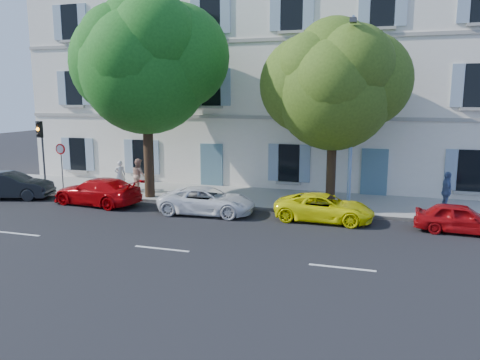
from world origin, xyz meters
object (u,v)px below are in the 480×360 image
(road_sign, at_px, (61,157))
(pedestrian_c, at_px, (447,192))
(car_red_hatchback, at_px, (460,218))
(street_lamp, at_px, (352,106))
(car_red_coupe, at_px, (97,191))
(tree_right, at_px, (334,92))
(car_dark_sedan, at_px, (10,185))
(car_white_coupe, at_px, (207,201))
(pedestrian_a, at_px, (120,175))
(car_yellow_supercar, at_px, (324,208))
(traffic_light, at_px, (41,140))
(pedestrian_b, at_px, (139,175))
(tree_left, at_px, (146,69))

(road_sign, height_order, pedestrian_c, road_sign)
(car_red_hatchback, bearing_deg, street_lamp, 70.65)
(street_lamp, bearing_deg, pedestrian_c, 14.17)
(car_red_coupe, relative_size, tree_right, 0.55)
(road_sign, bearing_deg, car_dark_sedan, -126.59)
(car_dark_sedan, height_order, car_white_coupe, car_dark_sedan)
(street_lamp, bearing_deg, pedestrian_a, 174.76)
(car_yellow_supercar, bearing_deg, pedestrian_c, -60.88)
(car_white_coupe, relative_size, car_red_hatchback, 1.29)
(street_lamp, bearing_deg, tree_right, 143.65)
(traffic_light, xyz_separation_m, pedestrian_b, (5.13, 1.08, -1.78))
(car_yellow_supercar, bearing_deg, tree_left, 81.61)
(car_yellow_supercar, xyz_separation_m, pedestrian_a, (-11.21, 2.66, 0.37))
(car_dark_sedan, distance_m, pedestrian_b, 6.37)
(car_dark_sedan, relative_size, pedestrian_c, 2.34)
(car_red_coupe, bearing_deg, street_lamp, 105.65)
(car_red_coupe, xyz_separation_m, car_red_hatchback, (15.82, 0.01, -0.08))
(traffic_light, distance_m, pedestrian_c, 20.18)
(pedestrian_b, bearing_deg, car_red_coupe, 119.30)
(car_yellow_supercar, height_order, street_lamp, street_lamp)
(road_sign, height_order, pedestrian_b, road_sign)
(traffic_light, bearing_deg, tree_right, 2.78)
(street_lamp, relative_size, pedestrian_c, 4.58)
(car_red_hatchback, bearing_deg, pedestrian_c, 7.11)
(tree_right, height_order, street_lamp, street_lamp)
(car_yellow_supercar, bearing_deg, traffic_light, 85.95)
(traffic_light, xyz_separation_m, pedestrian_a, (3.93, 1.21, -1.87))
(street_lamp, distance_m, pedestrian_b, 11.50)
(car_dark_sedan, distance_m, car_yellow_supercar, 15.68)
(car_yellow_supercar, distance_m, street_lamp, 4.51)
(car_dark_sedan, height_order, tree_left, tree_left)
(traffic_light, bearing_deg, car_red_hatchback, -4.68)
(pedestrian_b, bearing_deg, car_dark_sedan, 70.52)
(car_red_coupe, xyz_separation_m, pedestrian_a, (-0.51, 2.88, 0.29))
(street_lamp, height_order, pedestrian_c, street_lamp)
(car_dark_sedan, height_order, traffic_light, traffic_light)
(pedestrian_a, bearing_deg, car_red_hatchback, 133.65)
(car_white_coupe, bearing_deg, car_red_hatchback, -92.77)
(pedestrian_c, bearing_deg, road_sign, 84.12)
(car_dark_sedan, xyz_separation_m, car_red_hatchback, (20.80, 0.16, -0.12))
(car_yellow_supercar, xyz_separation_m, tree_left, (-8.85, 1.53, 5.82))
(tree_right, xyz_separation_m, street_lamp, (0.85, -0.63, -0.60))
(car_red_coupe, relative_size, pedestrian_b, 2.54)
(pedestrian_b, bearing_deg, pedestrian_c, -136.39)
(tree_left, distance_m, road_sign, 6.91)
(car_yellow_supercar, distance_m, road_sign, 14.31)
(car_yellow_supercar, height_order, road_sign, road_sign)
(tree_left, xyz_separation_m, road_sign, (-5.29, 0.16, -4.44))
(car_red_hatchback, height_order, tree_left, tree_left)
(car_dark_sedan, xyz_separation_m, car_white_coupe, (10.61, 0.04, -0.09))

